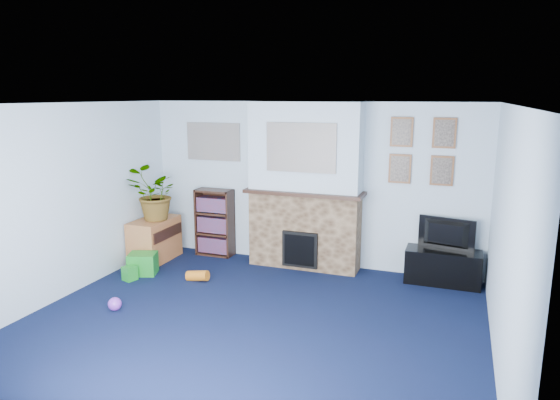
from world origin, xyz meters
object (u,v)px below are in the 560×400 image
at_px(television, 445,235).
at_px(sideboard, 155,238).
at_px(bookshelf, 215,224).
at_px(tv_stand, 443,267).

distance_m(television, sideboard, 4.23).
relative_size(television, sideboard, 0.90).
relative_size(bookshelf, sideboard, 1.27).
bearing_deg(television, bookshelf, 10.88).
bearing_deg(television, sideboard, 18.70).
xyz_separation_m(television, bookshelf, (-3.44, 0.06, -0.17)).
bearing_deg(bookshelf, sideboard, -143.03).
xyz_separation_m(tv_stand, bookshelf, (-3.44, 0.08, 0.28)).
height_order(tv_stand, sideboard, sideboard).
xyz_separation_m(television, sideboard, (-4.19, -0.51, -0.33)).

